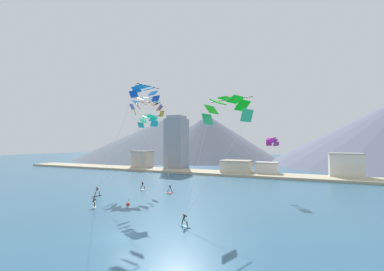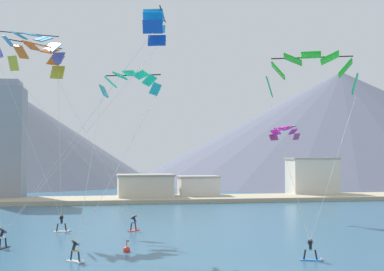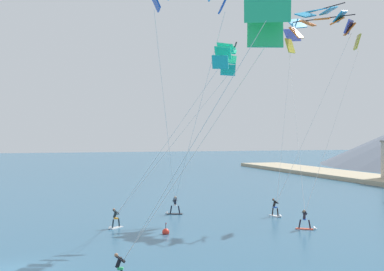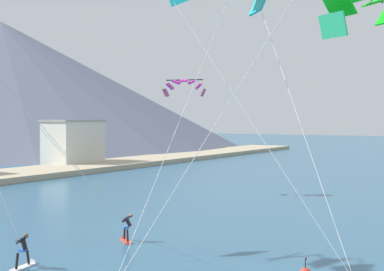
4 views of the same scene
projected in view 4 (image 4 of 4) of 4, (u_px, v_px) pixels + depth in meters
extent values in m
cube|color=#E54C33|center=(126.00, 241.00, 31.21)|extent=(1.23, 1.41, 0.07)
cylinder|color=#231E28|center=(128.00, 236.00, 30.83)|extent=(0.24, 0.26, 0.73)
cylinder|color=#231E28|center=(124.00, 233.00, 31.57)|extent=(0.24, 0.26, 0.73)
cube|color=blue|center=(126.00, 228.00, 31.19)|extent=(0.38, 0.37, 0.12)
cylinder|color=#231E28|center=(128.00, 222.00, 31.22)|extent=(0.49, 0.45, 0.61)
cylinder|color=#231E28|center=(127.00, 219.00, 31.07)|extent=(0.46, 0.39, 0.40)
cylinder|color=#231E28|center=(126.00, 219.00, 31.29)|extent=(0.46, 0.39, 0.40)
cylinder|color=black|center=(123.00, 220.00, 31.12)|extent=(0.35, 0.43, 0.03)
sphere|color=#9E7051|center=(131.00, 215.00, 31.27)|extent=(0.22, 0.22, 0.22)
cone|color=white|center=(123.00, 237.00, 32.03)|extent=(0.47, 0.46, 0.36)
cube|color=white|center=(23.00, 267.00, 25.68)|extent=(1.49, 0.69, 0.07)
cylinder|color=black|center=(17.00, 261.00, 25.30)|extent=(0.27, 0.17, 0.75)
cylinder|color=black|center=(28.00, 257.00, 26.03)|extent=(0.27, 0.17, 0.75)
cube|color=blue|center=(22.00, 250.00, 25.65)|extent=(0.29, 0.35, 0.12)
cylinder|color=black|center=(24.00, 244.00, 25.61)|extent=(0.29, 0.43, 0.64)
cylinder|color=black|center=(20.00, 240.00, 25.53)|extent=(0.18, 0.55, 0.41)
cylinder|color=black|center=(24.00, 239.00, 25.75)|extent=(0.18, 0.55, 0.41)
cylinder|color=black|center=(19.00, 240.00, 25.71)|extent=(0.52, 0.12, 0.03)
sphere|color=brown|center=(26.00, 236.00, 25.55)|extent=(0.23, 0.23, 0.23)
cone|color=white|center=(34.00, 261.00, 26.48)|extent=(0.36, 0.41, 0.36)
cylinder|color=silver|center=(6.00, 85.00, 26.91)|extent=(12.48, 4.97, 15.15)
cylinder|color=silver|center=(4.00, 89.00, 30.22)|extent=(8.20, 10.64, 15.15)
cube|color=#2ABC78|center=(333.00, 25.00, 35.75)|extent=(1.24, 2.12, 1.65)
cube|color=#0ED214|center=(340.00, 6.00, 36.20)|extent=(1.80, 2.35, 1.41)
cube|color=#0ED214|center=(380.00, 0.00, 38.68)|extent=(2.28, 2.46, 0.91)
cylinder|color=silver|center=(199.00, 73.00, 22.88)|extent=(12.35, 0.62, 15.56)
cylinder|color=silver|center=(249.00, 69.00, 21.11)|extent=(11.44, 4.66, 15.56)
cube|color=#1FB2B5|center=(259.00, 4.00, 27.81)|extent=(1.22, 1.28, 1.09)
cylinder|color=silver|center=(252.00, 124.00, 22.28)|extent=(1.70, 9.02, 11.43)
cylinder|color=silver|center=(300.00, 123.00, 23.61)|extent=(6.35, 6.60, 11.43)
cube|color=#A43773|center=(166.00, 93.00, 50.88)|extent=(1.26, 0.76, 0.84)
cube|color=#D921B2|center=(170.00, 86.00, 50.73)|extent=(1.34, 0.99, 0.77)
cube|color=#D921B2|center=(177.00, 82.00, 50.62)|extent=(1.37, 1.15, 0.59)
cube|color=#D921B2|center=(184.00, 81.00, 50.55)|extent=(1.37, 1.23, 0.33)
cube|color=#D921B2|center=(192.00, 82.00, 50.55)|extent=(1.33, 1.27, 0.59)
cube|color=#D921B2|center=(199.00, 86.00, 50.61)|extent=(1.23, 1.22, 0.77)
cube|color=#A43773|center=(203.00, 93.00, 50.72)|extent=(1.11, 1.07, 0.84)
cylinder|color=black|center=(185.00, 80.00, 51.05)|extent=(1.25, 3.45, 0.10)
cylinder|color=black|center=(305.00, 263.00, 24.14)|extent=(0.04, 0.04, 0.44)
cube|color=red|center=(306.00, 259.00, 24.22)|extent=(0.18, 0.01, 0.12)
cube|color=silver|center=(73.00, 144.00, 80.34)|extent=(8.31, 5.28, 6.74)
cube|color=#99958B|center=(73.00, 121.00, 80.23)|extent=(8.64, 5.50, 0.30)
cone|color=slate|center=(1.00, 84.00, 140.01)|extent=(124.79, 124.79, 32.65)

